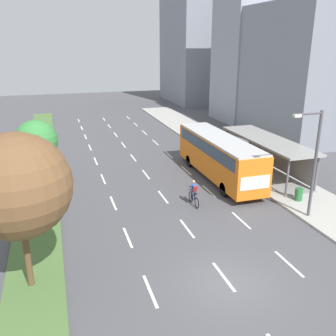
# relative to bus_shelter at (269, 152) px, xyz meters

# --- Properties ---
(ground_plane) EXTENTS (140.00, 140.00, 0.00)m
(ground_plane) POSITION_rel_bus_shelter_xyz_m (-9.53, -12.26, -1.87)
(ground_plane) COLOR #4C4C51
(median_strip) EXTENTS (2.60, 52.00, 0.12)m
(median_strip) POSITION_rel_bus_shelter_xyz_m (-17.83, 7.74, -1.81)
(median_strip) COLOR #4C7038
(median_strip) RESTS_ON ground
(sidewalk_right) EXTENTS (4.50, 52.00, 0.15)m
(sidewalk_right) POSITION_rel_bus_shelter_xyz_m (-0.28, 7.74, -1.79)
(sidewalk_right) COLOR #ADAAA3
(sidewalk_right) RESTS_ON ground
(lane_divider_left) EXTENTS (0.14, 46.22, 0.01)m
(lane_divider_left) POSITION_rel_bus_shelter_xyz_m (-13.03, 5.35, -1.86)
(lane_divider_left) COLOR white
(lane_divider_left) RESTS_ON ground
(lane_divider_center) EXTENTS (0.14, 46.22, 0.01)m
(lane_divider_center) POSITION_rel_bus_shelter_xyz_m (-9.53, 5.35, -1.86)
(lane_divider_center) COLOR white
(lane_divider_center) RESTS_ON ground
(lane_divider_right) EXTENTS (0.14, 46.22, 0.01)m
(lane_divider_right) POSITION_rel_bus_shelter_xyz_m (-6.03, 5.35, -1.86)
(lane_divider_right) COLOR white
(lane_divider_right) RESTS_ON ground
(bus_shelter) EXTENTS (2.90, 10.25, 2.86)m
(bus_shelter) POSITION_rel_bus_shelter_xyz_m (0.00, 0.00, 0.00)
(bus_shelter) COLOR gray
(bus_shelter) RESTS_ON sidewalk_right
(bus) EXTENTS (2.54, 11.29, 3.37)m
(bus) POSITION_rel_bus_shelter_xyz_m (-4.28, 0.39, 0.20)
(bus) COLOR orange
(bus) RESTS_ON ground
(cyclist) EXTENTS (0.46, 1.82, 1.71)m
(cyclist) POSITION_rel_bus_shelter_xyz_m (-7.95, -3.83, -1.08)
(cyclist) COLOR black
(cyclist) RESTS_ON ground
(median_tree_nearest) EXTENTS (4.37, 4.37, 6.84)m
(median_tree_nearest) POSITION_rel_bus_shelter_xyz_m (-17.95, -9.85, 2.90)
(median_tree_nearest) COLOR brown
(median_tree_nearest) RESTS_ON median_strip
(median_tree_second) EXTENTS (3.12, 3.12, 5.28)m
(median_tree_second) POSITION_rel_bus_shelter_xyz_m (-17.92, -3.73, 1.96)
(median_tree_second) COLOR brown
(median_tree_second) RESTS_ON median_strip
(median_tree_third) EXTENTS (3.01, 3.01, 4.97)m
(median_tree_third) POSITION_rel_bus_shelter_xyz_m (-17.66, 2.39, 1.71)
(median_tree_third) COLOR brown
(median_tree_third) RESTS_ON median_strip
(streetlight) EXTENTS (1.91, 0.24, 6.50)m
(streetlight) POSITION_rel_bus_shelter_xyz_m (-2.11, -7.75, 2.02)
(streetlight) COLOR #4C4C51
(streetlight) RESTS_ON sidewalk_right
(trash_bin) EXTENTS (0.52, 0.52, 0.85)m
(trash_bin) POSITION_rel_bus_shelter_xyz_m (-1.08, -5.57, -1.29)
(trash_bin) COLOR #286B38
(trash_bin) RESTS_ON sidewalk_right
(building_near_right) EXTENTS (10.28, 14.15, 14.27)m
(building_near_right) POSITION_rel_bus_shelter_xyz_m (10.92, 10.91, 5.27)
(building_near_right) COLOR gray
(building_near_right) RESTS_ON ground
(building_mid_right) EXTENTS (11.84, 8.14, 17.52)m
(building_mid_right) POSITION_rel_bus_shelter_xyz_m (11.50, 20.95, 6.89)
(building_mid_right) COLOR #8E939E
(building_mid_right) RESTS_ON ground
(building_far_right) EXTENTS (8.68, 14.77, 25.94)m
(building_far_right) POSITION_rel_bus_shelter_xyz_m (8.87, 39.74, 11.10)
(building_far_right) COLOR gray
(building_far_right) RESTS_ON ground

